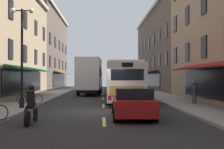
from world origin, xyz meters
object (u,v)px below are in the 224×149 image
pedestrian_near (194,91)px  box_truck (90,76)px  sedan_mid (133,102)px  street_lamp_twin (22,53)px  motorcycle_rider (31,107)px  transit_bus (122,81)px  bicycle_near (30,99)px  sedan_near (95,85)px

pedestrian_near → box_truck: bearing=145.4°
sedan_mid → street_lamp_twin: 7.57m
motorcycle_rider → pedestrian_near: pedestrian_near is taller
pedestrian_near → transit_bus: bearing=160.5°
bicycle_near → transit_bus: bearing=31.2°
sedan_near → bicycle_near: bearing=-99.6°
box_truck → street_lamp_twin: bearing=-104.1°
transit_bus → sedan_near: transit_bus is taller
sedan_near → pedestrian_near: (7.55, -22.56, 0.27)m
sedan_near → motorcycle_rider: size_ratio=2.07×
box_truck → sedan_mid: (2.86, -16.97, -1.33)m
transit_bus → sedan_mid: bearing=-91.2°
transit_bus → pedestrian_near: size_ratio=7.33×
box_truck → bicycle_near: box_truck is taller
sedan_mid → street_lamp_twin: bearing=153.5°
sedan_mid → bicycle_near: 8.39m
transit_bus → box_truck: box_truck is taller
box_truck → sedan_mid: 17.26m
sedan_mid → motorcycle_rider: motorcycle_rider is taller
transit_bus → box_truck: (-3.06, 7.57, 0.43)m
box_truck → street_lamp_twin: 14.30m
transit_bus → bicycle_near: bearing=-148.8°
motorcycle_rider → bicycle_near: 7.21m
transit_bus → pedestrian_near: 6.29m
motorcycle_rider → bicycle_near: motorcycle_rider is taller
transit_bus → street_lamp_twin: (-6.53, -6.24, 1.81)m
pedestrian_near → sedan_mid: bearing=-111.1°
bicycle_near → sedan_mid: bearing=-39.8°
street_lamp_twin → bicycle_near: bearing=93.0°
transit_bus → pedestrian_near: (4.70, -4.13, -0.65)m
box_truck → street_lamp_twin: street_lamp_twin is taller
box_truck → sedan_mid: box_truck is taller
transit_bus → sedan_near: (-2.85, 18.43, -0.92)m
transit_bus → sedan_mid: (-0.20, -9.40, -0.90)m
box_truck → transit_bus: bearing=-68.0°
street_lamp_twin → pedestrian_near: bearing=10.6°
bicycle_near → motorcycle_rider: bearing=-74.4°
sedan_mid → pedestrian_near: bearing=47.0°
street_lamp_twin → box_truck: bearing=75.9°
transit_bus → box_truck: bearing=112.0°
sedan_near → street_lamp_twin: (-3.67, -24.67, 2.73)m
transit_bus → pedestrian_near: transit_bus is taller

